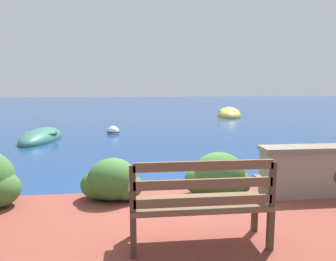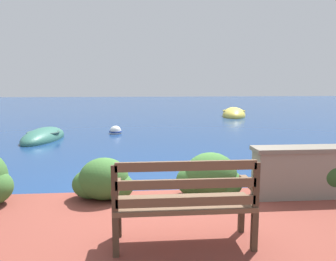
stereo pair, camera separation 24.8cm
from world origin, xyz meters
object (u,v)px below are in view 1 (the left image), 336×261
rowboat_nearest (41,138)px  mooring_buoy (113,132)px  rowboat_mid (229,115)px  park_bench (200,200)px

rowboat_nearest → mooring_buoy: size_ratio=5.62×
mooring_buoy → rowboat_nearest: bearing=-153.9°
rowboat_mid → mooring_buoy: bearing=147.2°
rowboat_nearest → mooring_buoy: 2.55m
park_bench → rowboat_mid: size_ratio=0.48×
park_bench → rowboat_mid: bearing=66.6°
park_bench → rowboat_nearest: 8.75m
mooring_buoy → park_bench: bearing=-81.5°
rowboat_nearest → rowboat_mid: bearing=-43.3°
rowboat_mid → mooring_buoy: (-6.20, -5.81, 0.00)m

